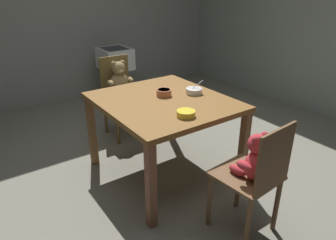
{
  "coord_description": "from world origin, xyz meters",
  "views": [
    {
      "loc": [
        2.08,
        -1.41,
        1.68
      ],
      "look_at": [
        0.0,
        0.05,
        0.53
      ],
      "focal_mm": 33.21,
      "sensor_mm": 36.0,
      "label": 1
    }
  ],
  "objects_px": {
    "porridge_bowl_yellow_near_right": "(186,113)",
    "sink_basin": "(116,67)",
    "dining_table": "(163,109)",
    "porridge_bowl_white_far_center": "(194,91)",
    "teddy_chair_near_left": "(120,88)",
    "porridge_bowl_terracotta_center": "(164,92)",
    "teddy_chair_near_right": "(254,168)"
  },
  "relations": [
    {
      "from": "dining_table",
      "to": "porridge_bowl_white_far_center",
      "type": "relative_size",
      "value": 7.52
    },
    {
      "from": "dining_table",
      "to": "teddy_chair_near_right",
      "type": "height_order",
      "value": "teddy_chair_near_right"
    },
    {
      "from": "porridge_bowl_terracotta_center",
      "to": "sink_basin",
      "type": "xyz_separation_m",
      "value": [
        -1.97,
        0.48,
        -0.25
      ]
    },
    {
      "from": "dining_table",
      "to": "teddy_chair_near_left",
      "type": "xyz_separation_m",
      "value": [
        -0.97,
        0.07,
        -0.08
      ]
    },
    {
      "from": "dining_table",
      "to": "porridge_bowl_terracotta_center",
      "type": "relative_size",
      "value": 8.68
    },
    {
      "from": "porridge_bowl_yellow_near_right",
      "to": "porridge_bowl_white_far_center",
      "type": "bearing_deg",
      "value": 134.05
    },
    {
      "from": "dining_table",
      "to": "porridge_bowl_yellow_near_right",
      "type": "height_order",
      "value": "porridge_bowl_yellow_near_right"
    },
    {
      "from": "dining_table",
      "to": "sink_basin",
      "type": "distance_m",
      "value": 2.12
    },
    {
      "from": "teddy_chair_near_left",
      "to": "porridge_bowl_terracotta_center",
      "type": "bearing_deg",
      "value": 1.66
    },
    {
      "from": "sink_basin",
      "to": "teddy_chair_near_right",
      "type": "bearing_deg",
      "value": -8.91
    },
    {
      "from": "dining_table",
      "to": "teddy_chair_near_right",
      "type": "bearing_deg",
      "value": 3.8
    },
    {
      "from": "porridge_bowl_yellow_near_right",
      "to": "teddy_chair_near_left",
      "type": "bearing_deg",
      "value": 174.32
    },
    {
      "from": "teddy_chair_near_left",
      "to": "sink_basin",
      "type": "height_order",
      "value": "teddy_chair_near_left"
    },
    {
      "from": "porridge_bowl_yellow_near_right",
      "to": "porridge_bowl_terracotta_center",
      "type": "bearing_deg",
      "value": 165.41
    },
    {
      "from": "teddy_chair_near_right",
      "to": "porridge_bowl_terracotta_center",
      "type": "xyz_separation_m",
      "value": [
        -1.05,
        -0.01,
        0.23
      ]
    },
    {
      "from": "teddy_chair_near_right",
      "to": "porridge_bowl_terracotta_center",
      "type": "bearing_deg",
      "value": -4.26
    },
    {
      "from": "porridge_bowl_white_far_center",
      "to": "porridge_bowl_yellow_near_right",
      "type": "bearing_deg",
      "value": -45.95
    },
    {
      "from": "dining_table",
      "to": "porridge_bowl_white_far_center",
      "type": "bearing_deg",
      "value": 84.37
    },
    {
      "from": "teddy_chair_near_right",
      "to": "teddy_chair_near_left",
      "type": "relative_size",
      "value": 0.97
    },
    {
      "from": "porridge_bowl_terracotta_center",
      "to": "porridge_bowl_yellow_near_right",
      "type": "xyz_separation_m",
      "value": [
        0.48,
        -0.12,
        -0.01
      ]
    },
    {
      "from": "teddy_chair_near_left",
      "to": "porridge_bowl_yellow_near_right",
      "type": "relative_size",
      "value": 6.35
    },
    {
      "from": "dining_table",
      "to": "teddy_chair_near_left",
      "type": "bearing_deg",
      "value": 175.79
    },
    {
      "from": "teddy_chair_near_right",
      "to": "porridge_bowl_yellow_near_right",
      "type": "distance_m",
      "value": 0.63
    },
    {
      "from": "teddy_chair_near_left",
      "to": "porridge_bowl_terracotta_center",
      "type": "relative_size",
      "value": 6.77
    },
    {
      "from": "porridge_bowl_white_far_center",
      "to": "porridge_bowl_terracotta_center",
      "type": "bearing_deg",
      "value": -112.66
    },
    {
      "from": "porridge_bowl_yellow_near_right",
      "to": "sink_basin",
      "type": "relative_size",
      "value": 0.18
    },
    {
      "from": "dining_table",
      "to": "porridge_bowl_terracotta_center",
      "type": "bearing_deg",
      "value": 142.2
    },
    {
      "from": "porridge_bowl_terracotta_center",
      "to": "porridge_bowl_white_far_center",
      "type": "xyz_separation_m",
      "value": [
        0.11,
        0.26,
        -0.0
      ]
    },
    {
      "from": "sink_basin",
      "to": "porridge_bowl_yellow_near_right",
      "type": "bearing_deg",
      "value": -13.86
    },
    {
      "from": "porridge_bowl_white_far_center",
      "to": "sink_basin",
      "type": "xyz_separation_m",
      "value": [
        -2.08,
        0.22,
        -0.25
      ]
    },
    {
      "from": "teddy_chair_near_right",
      "to": "teddy_chair_near_left",
      "type": "bearing_deg",
      "value": -4.77
    },
    {
      "from": "teddy_chair_near_left",
      "to": "porridge_bowl_yellow_near_right",
      "type": "height_order",
      "value": "teddy_chair_near_left"
    }
  ]
}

